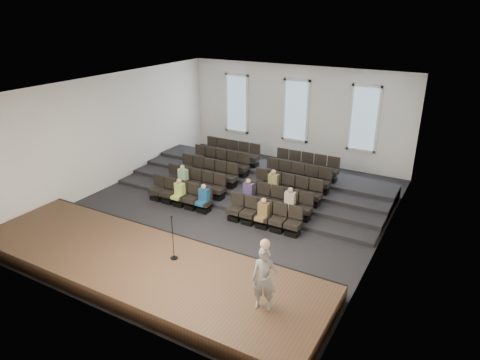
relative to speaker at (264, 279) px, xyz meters
name	(u,v)px	position (x,y,z in m)	size (l,w,h in m)	color
ground	(227,210)	(-4.27, 5.28, -1.36)	(14.00, 14.00, 0.00)	black
ceiling	(225,86)	(-4.27, 5.28, 3.65)	(12.00, 14.00, 0.02)	white
wall_back	(296,114)	(-4.27, 12.30, 1.14)	(12.00, 0.04, 5.00)	white
wall_front	(83,228)	(-4.27, -1.74, 1.14)	(12.00, 0.04, 5.00)	white
wall_left	(111,131)	(-10.29, 5.28, 1.14)	(0.04, 14.00, 5.00)	white
wall_right	(387,180)	(1.75, 5.28, 1.14)	(0.04, 14.00, 5.00)	white
stage	(142,266)	(-4.27, 0.18, -1.11)	(11.80, 3.60, 0.50)	#472C1E
stage_lip	(177,241)	(-4.27, 1.95, -1.11)	(11.80, 0.06, 0.52)	black
risers	(262,180)	(-4.27, 8.45, -1.17)	(11.80, 4.80, 0.60)	black
seating_rows	(245,182)	(-4.27, 6.82, -0.68)	(6.80, 4.70, 1.67)	black
windows	(296,111)	(-4.27, 12.23, 1.34)	(8.44, 0.10, 3.24)	white
audience	(233,192)	(-4.08, 5.44, -0.58)	(5.45, 2.64, 1.10)	#AFCD52
speaker	(264,279)	(0.00, 0.00, 0.00)	(0.63, 0.41, 1.73)	slate
mic_stand	(173,246)	(-3.42, 0.72, -0.43)	(0.24, 0.24, 1.46)	black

